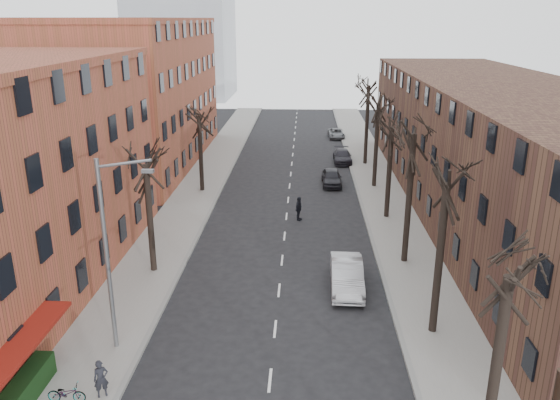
# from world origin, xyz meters

# --- Properties ---
(sidewalk_left) EXTENTS (4.00, 90.00, 0.15)m
(sidewalk_left) POSITION_xyz_m (-8.00, 35.00, 0.07)
(sidewalk_left) COLOR gray
(sidewalk_left) RESTS_ON ground
(sidewalk_right) EXTENTS (4.00, 90.00, 0.15)m
(sidewalk_right) POSITION_xyz_m (8.00, 35.00, 0.07)
(sidewalk_right) COLOR gray
(sidewalk_right) RESTS_ON ground
(building_left_far) EXTENTS (12.00, 28.00, 14.00)m
(building_left_far) POSITION_xyz_m (-16.00, 44.00, 7.00)
(building_left_far) COLOR brown
(building_left_far) RESTS_ON ground
(building_right) EXTENTS (12.00, 50.00, 10.00)m
(building_right) POSITION_xyz_m (16.00, 30.00, 5.00)
(building_right) COLOR #4F3325
(building_right) RESTS_ON ground
(tree_right_b) EXTENTS (5.20, 5.20, 10.80)m
(tree_right_b) POSITION_xyz_m (7.60, 12.00, 0.00)
(tree_right_b) COLOR black
(tree_right_b) RESTS_ON ground
(tree_right_c) EXTENTS (5.20, 5.20, 11.60)m
(tree_right_c) POSITION_xyz_m (7.60, 20.00, 0.00)
(tree_right_c) COLOR black
(tree_right_c) RESTS_ON ground
(tree_right_d) EXTENTS (5.20, 5.20, 10.00)m
(tree_right_d) POSITION_xyz_m (7.60, 28.00, 0.00)
(tree_right_d) COLOR black
(tree_right_d) RESTS_ON ground
(tree_right_e) EXTENTS (5.20, 5.20, 10.80)m
(tree_right_e) POSITION_xyz_m (7.60, 36.00, 0.00)
(tree_right_e) COLOR black
(tree_right_e) RESTS_ON ground
(tree_right_f) EXTENTS (5.20, 5.20, 11.60)m
(tree_right_f) POSITION_xyz_m (7.60, 44.00, 0.00)
(tree_right_f) COLOR black
(tree_right_f) RESTS_ON ground
(tree_left_a) EXTENTS (5.20, 5.20, 9.50)m
(tree_left_a) POSITION_xyz_m (-7.60, 18.00, 0.00)
(tree_left_a) COLOR black
(tree_left_a) RESTS_ON ground
(tree_left_b) EXTENTS (5.20, 5.20, 9.50)m
(tree_left_b) POSITION_xyz_m (-7.60, 34.00, 0.00)
(tree_left_b) COLOR black
(tree_left_b) RESTS_ON ground
(streetlight) EXTENTS (2.45, 0.22, 9.03)m
(streetlight) POSITION_xyz_m (-7.03, 10.00, 5.01)
(streetlight) COLOR slate
(streetlight) RESTS_ON ground
(silver_sedan) EXTENTS (1.83, 5.02, 1.65)m
(silver_sedan) POSITION_xyz_m (3.77, 16.40, 0.82)
(silver_sedan) COLOR #A2A3A9
(silver_sedan) RESTS_ON ground
(parked_car_near) EXTENTS (1.80, 4.30, 1.45)m
(parked_car_near) POSITION_xyz_m (3.80, 36.53, 0.73)
(parked_car_near) COLOR black
(parked_car_near) RESTS_ON ground
(parked_car_mid) EXTENTS (1.87, 4.56, 1.32)m
(parked_car_mid) POSITION_xyz_m (5.30, 44.79, 0.66)
(parked_car_mid) COLOR black
(parked_car_mid) RESTS_ON ground
(parked_car_far) EXTENTS (2.13, 4.24, 1.15)m
(parked_car_far) POSITION_xyz_m (5.30, 57.25, 0.58)
(parked_car_far) COLOR slate
(parked_car_far) RESTS_ON ground
(pedestrian_a) EXTENTS (0.69, 0.61, 1.58)m
(pedestrian_a) POSITION_xyz_m (-6.59, 6.53, 0.94)
(pedestrian_a) COLOR black
(pedestrian_a) RESTS_ON sidewalk_left
(pedestrian_crossing) EXTENTS (0.78, 1.16, 1.84)m
(pedestrian_crossing) POSITION_xyz_m (0.94, 27.22, 0.92)
(pedestrian_crossing) COLOR black
(pedestrian_crossing) RESTS_ON ground
(bicycle) EXTENTS (1.52, 0.54, 0.79)m
(bicycle) POSITION_xyz_m (-7.84, 6.10, 0.55)
(bicycle) COLOR gray
(bicycle) RESTS_ON sidewalk_left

